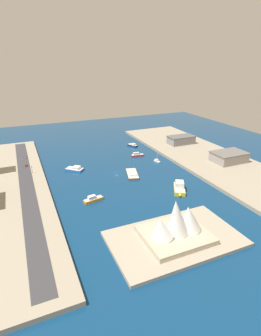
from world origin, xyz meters
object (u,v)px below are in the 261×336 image
at_px(patrol_launch_navy, 133,145).
at_px(pickup_red, 26,165).
at_px(sailboat_small_white, 157,161).
at_px(opera_landmark, 176,224).
at_px(tugboat_red, 137,155).
at_px(barge_flat_brown, 132,174).
at_px(traffic_light_waterfront, 32,169).
at_px(water_taxi_orange, 93,199).
at_px(carpark_squat_concrete, 229,157).
at_px(sedan_silver, 25,157).
at_px(ferry_yellow_fast, 179,188).
at_px(catamaran_blue, 75,169).
at_px(warehouse_low_gray, 181,140).

distance_m(patrol_launch_navy, pickup_red, 117.04).
bearing_deg(sailboat_small_white, opera_landmark, 65.83).
height_order(tugboat_red, barge_flat_brown, tugboat_red).
bearing_deg(traffic_light_waterfront, opera_landmark, 117.97).
bearing_deg(water_taxi_orange, carpark_squat_concrete, -172.88).
distance_m(sailboat_small_white, opera_landmark, 119.17).
relative_size(patrol_launch_navy, sedan_silver, 2.75).
distance_m(barge_flat_brown, ferry_yellow_fast, 45.44).
distance_m(tugboat_red, traffic_light_waterfront, 102.15).
height_order(catamaran_blue, opera_landmark, opera_landmark).
bearing_deg(pickup_red, sailboat_small_white, 165.24).
relative_size(water_taxi_orange, patrol_launch_navy, 1.17).
bearing_deg(patrol_launch_navy, sailboat_small_white, 91.60).
bearing_deg(tugboat_red, opera_landmark, 73.78).
bearing_deg(barge_flat_brown, warehouse_low_gray, -147.87).
bearing_deg(warehouse_low_gray, sailboat_small_white, 34.01).
bearing_deg(barge_flat_brown, opera_landmark, 81.05).
bearing_deg(patrol_launch_navy, sedan_silver, -0.11).
height_order(barge_flat_brown, sailboat_small_white, sailboat_small_white).
bearing_deg(tugboat_red, traffic_light_waterfront, 5.97).
xyz_separation_m(pickup_red, traffic_light_waterfront, (-3.93, 19.34, 3.45)).
distance_m(water_taxi_orange, pickup_red, 88.88).
relative_size(water_taxi_orange, warehouse_low_gray, 0.51).
distance_m(tugboat_red, sailboat_small_white, 24.38).
height_order(water_taxi_orange, barge_flat_brown, water_taxi_orange).
height_order(water_taxi_orange, carpark_squat_concrete, carpark_squat_concrete).
bearing_deg(warehouse_low_gray, tugboat_red, 10.56).
bearing_deg(tugboat_red, warehouse_low_gray, -169.44).
bearing_deg(catamaran_blue, opera_landmark, 103.33).
distance_m(sailboat_small_white, traffic_light_waterfront, 112.94).
relative_size(ferry_yellow_fast, opera_landmark, 0.58).
bearing_deg(patrol_launch_navy, warehouse_low_gray, 157.23).
xyz_separation_m(sailboat_small_white, opera_landmark, (48.66, 108.40, 9.10)).
relative_size(ferry_yellow_fast, carpark_squat_concrete, 0.65).
height_order(patrol_launch_navy, sailboat_small_white, sailboat_small_white).
bearing_deg(patrol_launch_navy, tugboat_red, 74.01).
bearing_deg(water_taxi_orange, tugboat_red, -133.08).
xyz_separation_m(carpark_squat_concrete, traffic_light_waterfront, (169.96, -43.73, -0.26)).
height_order(ferry_yellow_fast, traffic_light_waterfront, traffic_light_waterfront).
distance_m(catamaran_blue, sailboat_small_white, 77.57).
xyz_separation_m(barge_flat_brown, traffic_light_waterfront, (77.55, -30.73, 5.95)).
height_order(patrol_launch_navy, catamaran_blue, catamaran_blue).
xyz_separation_m(catamaran_blue, sailboat_small_white, (-76.85, 10.55, -0.35)).
distance_m(patrol_launch_navy, catamaran_blue, 87.05).
bearing_deg(opera_landmark, ferry_yellow_fast, -125.42).
height_order(warehouse_low_gray, traffic_light_waterfront, warehouse_low_gray).
height_order(sedan_silver, pickup_red, pickup_red).
xyz_separation_m(ferry_yellow_fast, sedan_silver, (101.14, -114.46, 1.11)).
height_order(water_taxi_orange, pickup_red, pickup_red).
distance_m(water_taxi_orange, barge_flat_brown, 52.14).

